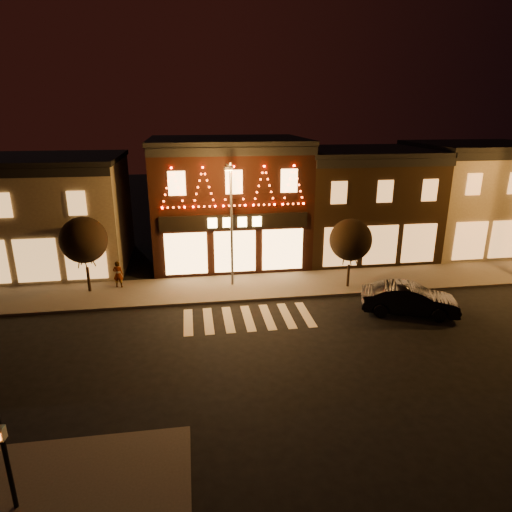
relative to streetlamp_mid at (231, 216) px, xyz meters
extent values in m
plane|color=black|center=(0.37, -8.19, -4.35)|extent=(120.00, 120.00, 0.00)
cube|color=#47423D|center=(2.37, -0.19, -4.27)|extent=(44.00, 4.00, 0.15)
cube|color=#716350|center=(-12.63, 5.81, -0.85)|extent=(12.00, 8.00, 7.00)
cube|color=black|center=(-12.63, 5.81, 2.80)|extent=(12.20, 8.20, 0.30)
cube|color=black|center=(0.37, 5.81, -0.35)|extent=(10.00, 8.00, 8.00)
cube|color=black|center=(0.37, 5.81, 3.80)|extent=(10.20, 8.20, 0.30)
cube|color=black|center=(0.37, 1.76, 3.40)|extent=(10.00, 0.25, 0.50)
cube|color=black|center=(0.37, 1.71, -0.75)|extent=(9.00, 0.15, 0.90)
cube|color=#FFD87F|center=(0.37, 1.61, -0.75)|extent=(3.40, 0.08, 0.60)
cube|color=black|center=(9.87, 5.81, -0.75)|extent=(9.00, 8.00, 7.20)
cube|color=black|center=(9.87, 5.81, 3.00)|extent=(9.20, 8.20, 0.30)
cube|color=black|center=(9.87, 1.76, 2.60)|extent=(9.00, 0.25, 0.50)
cube|color=#716350|center=(18.87, 5.81, -0.60)|extent=(9.00, 8.00, 7.50)
cube|color=black|center=(18.87, 5.81, 3.30)|extent=(9.20, 8.20, 0.30)
cylinder|color=black|center=(-7.16, -14.67, -1.84)|extent=(0.12, 0.12, 4.72)
cylinder|color=#59595E|center=(0.04, 0.21, -0.62)|extent=(0.14, 0.14, 7.15)
cylinder|color=#59595E|center=(-0.08, -0.50, 2.87)|extent=(0.32, 1.43, 0.09)
cube|color=#59595E|center=(-0.20, -1.20, 2.82)|extent=(0.48, 0.32, 0.16)
cube|color=orange|center=(-0.20, -1.20, 2.72)|extent=(0.36, 0.23, 0.04)
cylinder|color=black|center=(-8.18, 0.42, -3.49)|extent=(0.16, 0.16, 1.42)
sphere|color=black|center=(-8.18, 0.42, -1.16)|extent=(2.60, 2.60, 2.60)
cylinder|color=black|center=(6.73, -1.10, -3.54)|extent=(0.14, 0.14, 1.32)
sphere|color=black|center=(6.73, -1.10, -1.36)|extent=(2.42, 2.42, 2.42)
imported|color=black|center=(8.64, -4.89, -3.56)|extent=(5.07, 3.15, 1.58)
imported|color=gray|center=(-6.59, 0.77, -3.40)|extent=(0.63, 0.47, 1.59)
camera|label=1|loc=(-2.33, -24.66, 5.67)|focal=31.51mm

